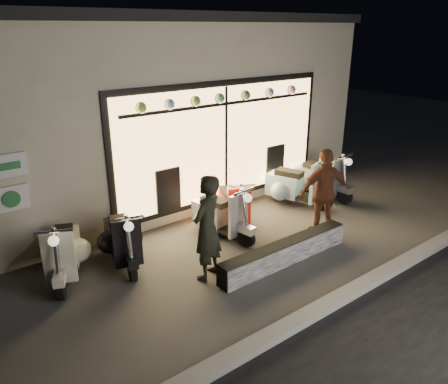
# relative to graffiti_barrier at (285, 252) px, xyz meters

# --- Properties ---
(ground) EXTENTS (40.00, 40.00, 0.00)m
(ground) POSITION_rel_graffiti_barrier_xyz_m (-0.12, 0.65, -0.20)
(ground) COLOR #383533
(ground) RESTS_ON ground
(kerb) EXTENTS (40.00, 0.25, 0.12)m
(kerb) POSITION_rel_graffiti_barrier_xyz_m (-0.12, -1.35, -0.14)
(kerb) COLOR slate
(kerb) RESTS_ON ground
(shop_building) EXTENTS (10.20, 6.23, 4.20)m
(shop_building) POSITION_rel_graffiti_barrier_xyz_m (-0.11, 5.63, 1.90)
(shop_building) COLOR beige
(shop_building) RESTS_ON ground
(graffiti_barrier) EXTENTS (2.80, 0.28, 0.40)m
(graffiti_barrier) POSITION_rel_graffiti_barrier_xyz_m (0.00, 0.00, 0.00)
(graffiti_barrier) COLOR black
(graffiti_barrier) RESTS_ON ground
(scooter_silver) EXTENTS (0.62, 1.50, 1.07)m
(scooter_silver) POSITION_rel_graffiti_barrier_xyz_m (-0.25, 1.64, 0.23)
(scooter_silver) COLOR black
(scooter_silver) RESTS_ON ground
(scooter_red) EXTENTS (0.82, 1.46, 1.06)m
(scooter_red) POSITION_rel_graffiti_barrier_xyz_m (0.26, 1.88, 0.22)
(scooter_red) COLOR black
(scooter_red) RESTS_ON ground
(scooter_black) EXTENTS (0.70, 1.49, 1.06)m
(scooter_black) POSITION_rel_graffiti_barrier_xyz_m (-2.21, 1.86, 0.22)
(scooter_black) COLOR black
(scooter_black) RESTS_ON ground
(scooter_cream) EXTENTS (0.88, 1.47, 1.07)m
(scooter_cream) POSITION_rel_graffiti_barrier_xyz_m (-3.17, 2.02, 0.23)
(scooter_cream) COLOR black
(scooter_cream) RESTS_ON ground
(scooter_blue) EXTENTS (0.85, 1.59, 1.14)m
(scooter_blue) POSITION_rel_graffiti_barrier_xyz_m (2.09, 1.90, 0.26)
(scooter_blue) COLOR black
(scooter_blue) RESTS_ON ground
(scooter_grey) EXTENTS (0.55, 1.56, 1.12)m
(scooter_grey) POSITION_rel_graffiti_barrier_xyz_m (3.01, 1.89, 0.25)
(scooter_grey) COLOR black
(scooter_grey) RESTS_ON ground
(man) EXTENTS (0.77, 0.66, 1.78)m
(man) POSITION_rel_graffiti_barrier_xyz_m (-1.34, 0.46, 0.69)
(man) COLOR black
(man) RESTS_ON ground
(woman) EXTENTS (1.12, 0.80, 1.76)m
(woman) POSITION_rel_graffiti_barrier_xyz_m (1.42, 0.38, 0.68)
(woman) COLOR brown
(woman) RESTS_ON ground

